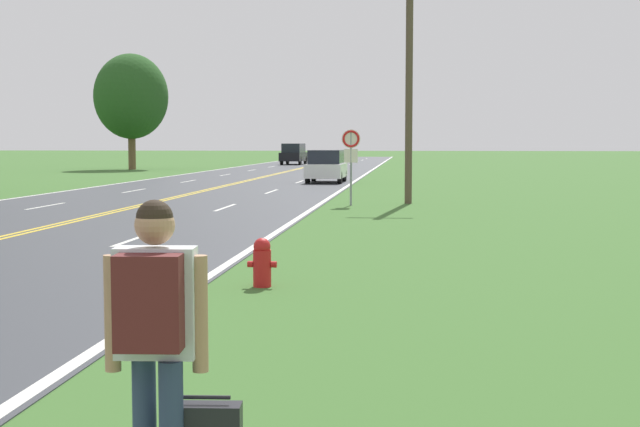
# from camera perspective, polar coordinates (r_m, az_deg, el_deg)

# --- Properties ---
(hitchhiker_person) EXTENTS (0.59, 0.43, 1.74)m
(hitchhiker_person) POSITION_cam_1_polar(r_m,az_deg,el_deg) (5.13, -10.54, -6.70)
(hitchhiker_person) COLOR navy
(hitchhiker_person) RESTS_ON ground
(fire_hydrant) EXTENTS (0.42, 0.26, 0.70)m
(fire_hydrant) POSITION_cam_1_polar(r_m,az_deg,el_deg) (12.73, -3.73, -3.11)
(fire_hydrant) COLOR red
(fire_hydrant) RESTS_ON ground
(traffic_sign) EXTENTS (0.60, 0.10, 2.46)m
(traffic_sign) POSITION_cam_1_polar(r_m,az_deg,el_deg) (28.81, 1.99, 4.19)
(traffic_sign) COLOR gray
(traffic_sign) RESTS_ON ground
(utility_pole_midground) EXTENTS (1.80, 0.24, 7.92)m
(utility_pole_midground) POSITION_cam_1_polar(r_m,az_deg,el_deg) (29.92, 5.72, 8.51)
(utility_pole_midground) COLOR brown
(utility_pole_midground) RESTS_ON ground
(tree_left_verge) EXTENTS (5.48, 5.48, 8.57)m
(tree_left_verge) POSITION_cam_1_polar(r_m,az_deg,el_deg) (67.99, -12.00, 7.33)
(tree_left_verge) COLOR brown
(tree_left_verge) RESTS_ON ground
(car_white_van_approaching) EXTENTS (1.82, 4.06, 1.65)m
(car_white_van_approaching) POSITION_cam_1_polar(r_m,az_deg,el_deg) (44.95, 0.41, 3.08)
(car_white_van_approaching) COLOR black
(car_white_van_approaching) RESTS_ON ground
(car_black_suv_mid_near) EXTENTS (2.05, 4.73, 1.90)m
(car_black_suv_mid_near) POSITION_cam_1_polar(r_m,az_deg,el_deg) (80.65, -1.70, 3.86)
(car_black_suv_mid_near) COLOR black
(car_black_suv_mid_near) RESTS_ON ground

